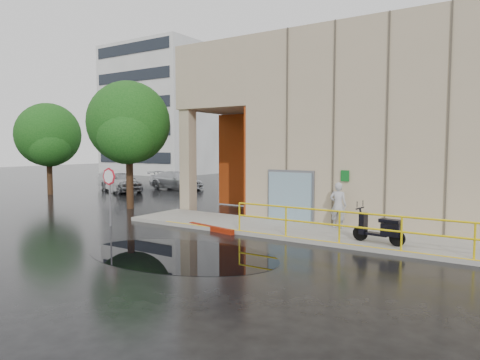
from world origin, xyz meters
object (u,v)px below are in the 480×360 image
object	(u,v)px
stop_sign	(109,183)
red_curb	(211,228)
person	(338,205)
scooter	(379,220)
car_b	(117,181)
tree_near	(128,126)
car_a	(121,182)
car_c	(176,180)
tree_far	(49,137)

from	to	relation	value
stop_sign	red_curb	size ratio (longest dim) A/B	0.99
person	red_curb	bearing A→B (deg)	22.67
scooter	car_b	size ratio (longest dim) A/B	0.40
car_b	tree_near	bearing A→B (deg)	-104.51
scooter	car_a	distance (m)	21.25
red_curb	car_a	world-z (taller)	car_a
red_curb	car_a	xyz separation A→B (m)	(-13.78, 7.89, 0.63)
scooter	stop_sign	size ratio (longest dim) A/B	0.73
scooter	tree_near	bearing A→B (deg)	-179.21
person	car_c	xyz separation A→B (m)	(-16.00, 9.16, -0.35)
car_b	tree_near	xyz separation A→B (m)	(7.52, -5.73, 3.55)
scooter	red_curb	size ratio (longest dim) A/B	0.72
car_c	scooter	bearing A→B (deg)	-120.55
scooter	car_c	size ratio (longest dim) A/B	0.38
stop_sign	scooter	bearing A→B (deg)	34.44
car_b	tree_far	size ratio (longest dim) A/B	0.71
scooter	tree_far	bearing A→B (deg)	179.47
tree_near	tree_far	size ratio (longest dim) A/B	1.07
car_c	car_b	bearing A→B (deg)	144.26
person	car_b	bearing A→B (deg)	-23.86
person	scooter	xyz separation A→B (m)	(2.00, -1.80, -0.11)
person	tree_far	bearing A→B (deg)	-11.68
stop_sign	car_c	size ratio (longest dim) A/B	0.52
car_a	car_c	world-z (taller)	car_a
person	tree_far	world-z (taller)	tree_far
scooter	tree_far	distance (m)	23.01
scooter	tree_far	world-z (taller)	tree_far
car_b	tree_far	bearing A→B (deg)	176.39
stop_sign	red_curb	bearing A→B (deg)	43.21
scooter	tree_far	xyz separation A→B (m)	(-22.55, 3.49, 2.93)
red_curb	car_c	bearing A→B (deg)	135.68
car_b	car_c	size ratio (longest dim) A/B	0.95
red_curb	tree_near	world-z (taller)	tree_near
scooter	car_b	distance (m)	21.90
red_curb	car_a	bearing A→B (deg)	150.21
person	stop_sign	bearing A→B (deg)	18.22
scooter	tree_near	world-z (taller)	tree_near
person	stop_sign	world-z (taller)	stop_sign
car_a	tree_far	xyz separation A→B (m)	(-2.60, -3.81, 3.10)
person	car_c	distance (m)	18.44
tree_near	car_a	bearing A→B (deg)	140.92
car_b	red_curb	bearing A→B (deg)	-96.31
person	car_a	bearing A→B (deg)	-24.01
car_b	tree_near	distance (m)	10.10
person	stop_sign	size ratio (longest dim) A/B	0.73
stop_sign	tree_far	size ratio (longest dim) A/B	0.39
person	tree_near	size ratio (longest dim) A/B	0.26
person	stop_sign	xyz separation A→B (m)	(-8.17, -3.84, 0.73)
red_curb	stop_sign	bearing A→B (deg)	-159.87
scooter	car_c	xyz separation A→B (m)	(-17.99, 10.95, -0.24)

